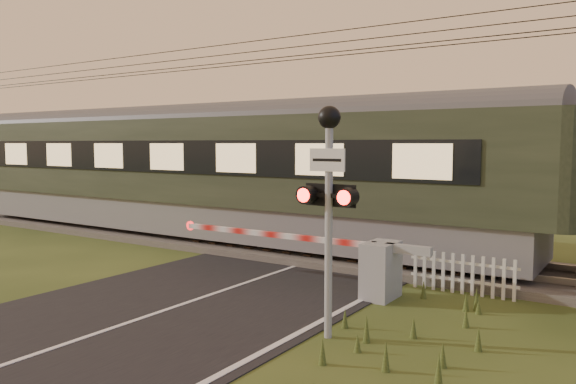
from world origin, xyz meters
The scene contains 7 objects.
ground centered at (0.00, 0.00, 0.00)m, with size 160.00×160.00×0.00m, color #2A3B16.
road centered at (0.02, -0.23, 0.01)m, with size 6.00×140.00×0.03m.
track_bed centered at (0.00, 6.50, 0.07)m, with size 140.00×3.40×0.39m.
overhead_wires centered at (0.00, 6.50, 5.72)m, with size 120.00×0.62×0.62m.
boom_gate centered at (2.74, 3.36, 0.64)m, with size 6.32×0.88×1.17m.
crossing_signal centered at (3.22, 0.78, 2.55)m, with size 0.94×0.37×3.70m.
picket_fence centered at (4.27, 4.60, 0.42)m, with size 2.24×0.07×0.83m.
Camera 1 is at (7.52, -6.93, 3.12)m, focal length 35.00 mm.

